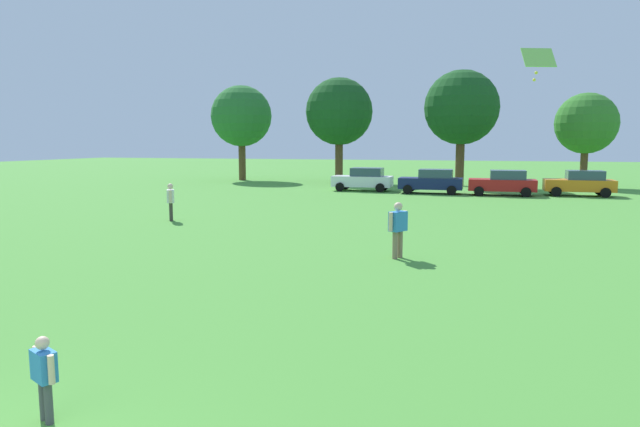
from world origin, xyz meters
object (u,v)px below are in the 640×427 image
Objects in this scene: tree_far_left at (241,116)px; tree_left at (339,112)px; tree_right at (461,108)px; parked_car_navy_1 at (432,181)px; tree_far_right at (586,124)px; bystander_near_trees at (171,199)px; parked_car_orange_3 at (580,183)px; kite at (538,60)px; parked_car_white_0 at (364,179)px; child_kite_flyer at (44,371)px; parked_car_red_2 at (503,183)px; adult_bystander at (398,225)px.

tree_far_left is 9.43m from tree_left.
parked_car_navy_1 is at bearing -101.68° from tree_right.
tree_far_right is (19.83, -0.36, -1.21)m from tree_left.
tree_far_right reaches higher than bystander_near_trees.
parked_car_navy_1 is 1.00× the size of parked_car_orange_3.
tree_right is at bearing -54.85° from bystander_near_trees.
tree_left is (-13.60, 28.90, 0.07)m from kite.
parked_car_white_0 is at bearing -153.84° from tree_far_right.
child_kite_flyer is 0.26× the size of parked_car_red_2.
tree_far_right is at bearing -125.59° from parked_car_red_2.
adult_bystander is (2.85, 11.27, 0.36)m from child_kite_flyer.
tree_far_right is at bearing 6.00° from tree_right.
tree_far_left reaches higher than child_kite_flyer.
parked_car_white_0 is 0.49× the size of tree_far_left.
tree_left is at bearing 46.97° from adult_bystander.
parked_car_orange_3 is 29.52m from tree_far_left.
bystander_near_trees is at bearing 48.59° from parked_car_red_2.
parked_car_red_2 is 0.46× the size of tree_right.
child_kite_flyer is 34.26m from parked_car_red_2.
parked_car_navy_1 is 0.59× the size of tree_far_right.
adult_bystander is at bearing 69.38° from parked_car_orange_3.
child_kite_flyer is 34.67m from parked_car_white_0.
tree_right is (11.78, 24.69, 5.26)m from bystander_near_trees.
tree_right is at bearing -40.52° from parked_car_orange_3.
child_kite_flyer is 36.50m from parked_car_orange_3.
parked_car_orange_3 is at bearing -100.49° from tree_far_right.
parked_car_orange_3 is at bearing 98.03° from child_kite_flyer.
parked_car_white_0 is at bearing -64.72° from tree_left.
child_kite_flyer is 0.65× the size of adult_bystander.
tree_right is (-7.96, 6.81, 5.40)m from parked_car_orange_3.
bystander_near_trees reaches higher than parked_car_white_0.
adult_bystander is 33.31m from tree_left.
parked_car_white_0 is at bearing 121.39° from child_kite_flyer.
tree_left reaches higher than bystander_near_trees.
parked_car_white_0 is 1.00× the size of parked_car_orange_3.
tree_far_left is at bearing -12.35° from bystander_near_trees.
parked_car_red_2 is at bearing -22.52° from tree_far_left.
tree_far_right is (9.41, 0.99, -1.31)m from tree_right.
kite reaches higher than parked_car_white_0.
bystander_near_trees is 0.39× the size of parked_car_white_0.
adult_bystander is at bearing -108.18° from tree_far_right.
adult_bystander is at bearing 103.85° from parked_car_white_0.
parked_car_red_2 is at bearing 90.20° from kite.
parked_car_red_2 is at bearing -70.77° from bystander_near_trees.
bystander_near_trees is 22.50m from parked_car_red_2.
kite is at bearing -27.08° from adult_bystander.
tree_right is (3.66, 41.40, 5.60)m from child_kite_flyer.
parked_car_orange_3 is at bearing -77.18° from bystander_near_trees.
kite is at bearing -102.32° from tree_far_right.
tree_right reaches higher than tree_far_right.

